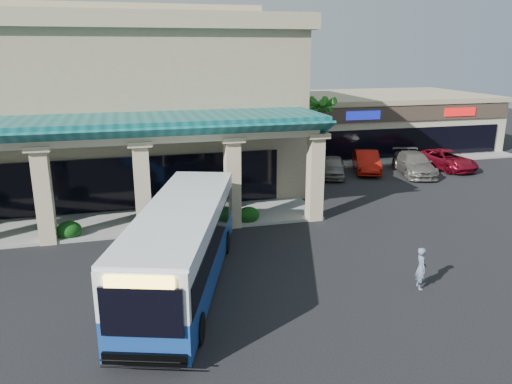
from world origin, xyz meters
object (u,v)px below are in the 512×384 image
object	(u,v)px
car_gray	(446,160)
pedestrian	(421,268)
transit_bus	(183,247)
car_white	(367,162)
car_red	(414,164)
car_silver	(333,167)

from	to	relation	value
car_gray	pedestrian	bearing A→B (deg)	-134.35
transit_bus	pedestrian	bearing A→B (deg)	2.38
transit_bus	car_white	bearing A→B (deg)	62.88
car_gray	car_red	bearing A→B (deg)	-171.88
car_silver	car_gray	size ratio (longest dim) A/B	0.82
car_red	car_gray	xyz separation A→B (m)	(3.34, 0.90, -0.07)
car_white	car_red	bearing A→B (deg)	-7.29
car_white	transit_bus	bearing A→B (deg)	-115.43
car_white	car_gray	bearing A→B (deg)	13.82
car_white	car_red	world-z (taller)	same
transit_bus	car_red	size ratio (longest dim) A/B	2.14
car_silver	car_gray	bearing A→B (deg)	22.65
pedestrian	car_white	world-z (taller)	pedestrian
transit_bus	car_silver	size ratio (longest dim) A/B	2.73
car_red	car_gray	size ratio (longest dim) A/B	1.04
car_white	car_gray	size ratio (longest dim) A/B	0.92
car_white	car_red	size ratio (longest dim) A/B	0.88
car_silver	car_red	distance (m)	6.15
pedestrian	car_red	distance (m)	19.08
transit_bus	pedestrian	size ratio (longest dim) A/B	7.02
car_gray	car_white	bearing A→B (deg)	167.03
pedestrian	car_red	bearing A→B (deg)	-17.67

